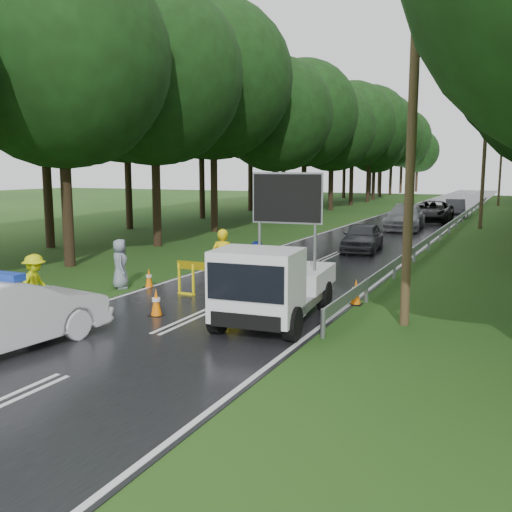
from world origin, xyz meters
The scene contains 21 objects.
ground centered at (0.00, 0.00, 0.00)m, with size 160.00×160.00×0.00m, color #173F12.
road centered at (0.00, 30.00, 0.01)m, with size 7.00×140.00×0.02m, color black.
guardrail centered at (3.70, 29.67, 0.55)m, with size 0.12×60.06×0.70m.
utility_pole_near centered at (5.20, 2.00, 5.06)m, with size 1.40×0.24×10.00m.
utility_pole_mid centered at (5.20, 28.00, 5.06)m, with size 1.40×0.24×10.00m.
utility_pole_far centered at (5.20, 54.00, 5.06)m, with size 1.40×0.24×10.00m.
police_sedan centered at (-2.28, -3.86, 0.80)m, with size 2.31×4.99×1.74m.
work_truck centered at (2.11, 0.69, 1.03)m, with size 2.51×4.92×3.79m.
barrier centered at (-0.63, 2.56, 0.82)m, with size 2.64×0.12×1.09m.
officer centered at (-0.93, 3.63, 1.01)m, with size 0.74×0.49×2.03m, color yellow.
civilian centered at (0.63, 3.00, 0.89)m, with size 0.87×0.67×1.78m, color #182F9C.
bystander_left centered at (-4.00, -1.30, 0.84)m, with size 1.08×0.62×1.68m, color #DDEC0C.
bystander_right centered at (-4.18, 2.50, 0.82)m, with size 0.81×0.52×1.65m, color gray.
queue_car_first centered at (0.85, 14.34, 0.70)m, with size 1.64×4.09×1.39m, color #3D3F45.
queue_car_second centered at (0.80, 25.16, 0.80)m, with size 2.26×5.55×1.61m, color #95979C.
queue_car_third centered at (1.62, 31.16, 0.80)m, with size 2.65×5.74×1.59m, color black.
queue_car_fourth centered at (2.60, 37.16, 0.72)m, with size 1.53×4.37×1.44m, color #38393F.
cone_center centered at (-1.00, 0.00, 0.37)m, with size 0.36×0.36×0.77m.
cone_far centered at (0.48, 3.63, 0.40)m, with size 0.39×0.39×0.82m.
cone_left_mid centered at (-3.40, 3.00, 0.32)m, with size 0.31×0.31×0.66m.
cone_right centered at (3.50, 3.58, 0.37)m, with size 0.36×0.36×0.76m.
Camera 1 is at (7.79, -12.35, 3.93)m, focal length 40.00 mm.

